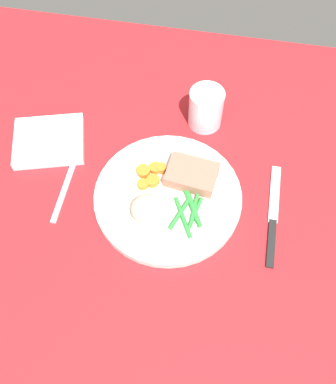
# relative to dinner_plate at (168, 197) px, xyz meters

# --- Properties ---
(dining_table) EXTENTS (1.20, 0.90, 0.02)m
(dining_table) POSITION_rel_dinner_plate_xyz_m (-0.00, 0.01, -0.02)
(dining_table) COLOR red
(dining_table) RESTS_ON ground
(dinner_plate) EXTENTS (0.27, 0.27, 0.02)m
(dinner_plate) POSITION_rel_dinner_plate_xyz_m (0.00, 0.00, 0.00)
(dinner_plate) COLOR white
(dinner_plate) RESTS_ON dining_table
(meat_portion) EXTENTS (0.10, 0.08, 0.03)m
(meat_portion) POSITION_rel_dinner_plate_xyz_m (0.04, 0.04, 0.02)
(meat_portion) COLOR #A86B56
(meat_portion) RESTS_ON dinner_plate
(mashed_potatoes) EXTENTS (0.06, 0.06, 0.05)m
(mashed_potatoes) POSITION_rel_dinner_plate_xyz_m (-0.02, -0.05, 0.03)
(mashed_potatoes) COLOR beige
(mashed_potatoes) RESTS_ON dinner_plate
(carrot_slices) EXTENTS (0.05, 0.06, 0.01)m
(carrot_slices) POSITION_rel_dinner_plate_xyz_m (-0.04, 0.03, 0.01)
(carrot_slices) COLOR orange
(carrot_slices) RESTS_ON dinner_plate
(green_beans) EXTENTS (0.06, 0.10, 0.01)m
(green_beans) POSITION_rel_dinner_plate_xyz_m (0.04, -0.02, 0.01)
(green_beans) COLOR #2D8C38
(green_beans) RESTS_ON dinner_plate
(fork) EXTENTS (0.01, 0.17, 0.00)m
(fork) POSITION_rel_dinner_plate_xyz_m (-0.19, -0.00, -0.01)
(fork) COLOR silver
(fork) RESTS_ON dining_table
(knife) EXTENTS (0.02, 0.20, 0.01)m
(knife) POSITION_rel_dinner_plate_xyz_m (0.19, -0.00, -0.01)
(knife) COLOR black
(knife) RESTS_ON dining_table
(water_glass) EXTENTS (0.07, 0.07, 0.08)m
(water_glass) POSITION_rel_dinner_plate_xyz_m (0.04, 0.19, 0.03)
(water_glass) COLOR silver
(water_glass) RESTS_ON dining_table
(napkin) EXTENTS (0.16, 0.15, 0.02)m
(napkin) POSITION_rel_dinner_plate_xyz_m (-0.25, 0.08, 0.00)
(napkin) COLOR white
(napkin) RESTS_ON dining_table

